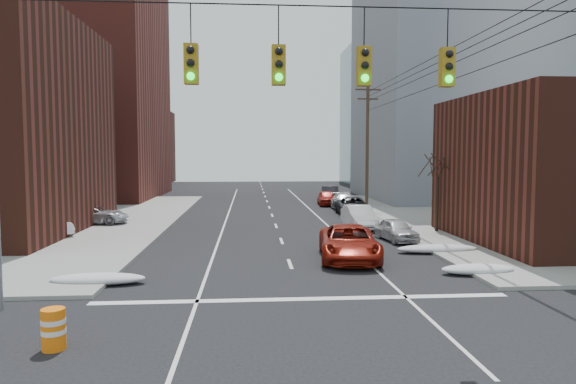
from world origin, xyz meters
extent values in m
cube|color=maroon|center=(-24.00, 48.00, 15.00)|extent=(24.00, 20.00, 30.00)
cube|color=#461E15|center=(-26.00, 74.00, 6.00)|extent=(22.00, 18.00, 12.00)
cube|color=gray|center=(22.00, 44.00, 12.50)|extent=(22.00, 20.00, 25.00)
cube|color=gray|center=(24.00, 70.00, 11.00)|extent=(20.00, 18.00, 22.00)
cylinder|color=#473323|center=(8.50, 34.00, 5.50)|extent=(0.28, 0.28, 11.00)
cube|color=#473323|center=(8.50, 34.00, 10.40)|extent=(2.20, 0.12, 0.12)
cube|color=#473323|center=(8.50, 34.00, 9.60)|extent=(1.80, 0.12, 0.12)
cylinder|color=black|center=(0.00, 3.00, 8.60)|extent=(17.00, 0.04, 0.04)
cylinder|color=black|center=(-3.20, 3.00, 8.10)|extent=(0.03, 0.03, 1.00)
cube|color=olive|center=(-3.20, 3.00, 7.10)|extent=(0.35, 0.30, 1.00)
sphere|color=black|center=(-3.20, 2.83, 7.42)|extent=(0.20, 0.20, 0.20)
sphere|color=black|center=(-3.20, 2.83, 7.10)|extent=(0.20, 0.20, 0.20)
sphere|color=#0CE526|center=(-3.20, 2.83, 6.78)|extent=(0.20, 0.20, 0.20)
cylinder|color=black|center=(-1.00, 3.00, 8.10)|extent=(0.03, 0.03, 1.00)
cube|color=olive|center=(-1.00, 3.00, 7.10)|extent=(0.35, 0.30, 1.00)
sphere|color=black|center=(-1.00, 2.83, 7.42)|extent=(0.20, 0.20, 0.20)
sphere|color=black|center=(-1.00, 2.83, 7.10)|extent=(0.20, 0.20, 0.20)
sphere|color=#0CE526|center=(-1.00, 2.83, 6.78)|extent=(0.20, 0.20, 0.20)
cylinder|color=black|center=(1.20, 3.00, 8.10)|extent=(0.03, 0.03, 1.00)
cube|color=olive|center=(1.20, 3.00, 7.10)|extent=(0.35, 0.30, 1.00)
sphere|color=black|center=(1.20, 2.83, 7.42)|extent=(0.20, 0.20, 0.20)
sphere|color=black|center=(1.20, 2.83, 7.10)|extent=(0.20, 0.20, 0.20)
sphere|color=#0CE526|center=(1.20, 2.83, 6.78)|extent=(0.20, 0.20, 0.20)
cylinder|color=black|center=(3.40, 3.00, 8.10)|extent=(0.03, 0.03, 1.00)
cube|color=olive|center=(3.40, 3.00, 7.10)|extent=(0.35, 0.30, 1.00)
sphere|color=black|center=(3.40, 2.83, 7.42)|extent=(0.20, 0.20, 0.20)
sphere|color=black|center=(3.40, 2.83, 7.10)|extent=(0.20, 0.20, 0.20)
sphere|color=#0CE526|center=(3.40, 2.83, 6.78)|extent=(0.20, 0.20, 0.20)
cylinder|color=black|center=(9.60, 20.00, 1.75)|extent=(0.20, 0.20, 3.50)
cylinder|color=black|center=(9.98, 20.12, 4.07)|extent=(0.27, 0.82, 1.19)
cylinder|color=black|center=(9.82, 20.57, 4.16)|extent=(1.17, 0.54, 1.38)
cylinder|color=black|center=(9.17, 20.74, 4.19)|extent=(1.44, 1.00, 1.48)
cylinder|color=black|center=(9.20, 20.06, 4.07)|extent=(0.17, 0.84, 1.19)
cylinder|color=black|center=(9.15, 19.58, 4.16)|extent=(0.82, 0.99, 1.40)
cylinder|color=black|center=(9.66, 19.15, 4.19)|extent=(1.74, 0.21, 1.43)
cylinder|color=black|center=(9.93, 19.77, 4.07)|extent=(0.48, 0.73, 1.20)
ellipsoid|color=silver|center=(-7.40, 9.00, 0.21)|extent=(3.50, 1.08, 0.42)
ellipsoid|color=silver|center=(7.40, 9.50, 0.21)|extent=(3.00, 1.08, 0.42)
ellipsoid|color=silver|center=(7.40, 14.00, 0.21)|extent=(4.00, 1.08, 0.42)
imported|color=maroon|center=(2.78, 12.79, 0.78)|extent=(3.19, 5.88, 1.56)
imported|color=silver|center=(6.40, 17.62, 0.62)|extent=(1.95, 3.82, 1.24)
imported|color=silver|center=(5.33, 22.42, 0.75)|extent=(1.69, 4.56, 1.49)
imported|color=black|center=(6.40, 29.50, 0.72)|extent=(2.62, 5.26, 1.43)
imported|color=#ADADB2|center=(6.40, 33.27, 0.71)|extent=(2.08, 4.93, 1.42)
imported|color=maroon|center=(5.50, 37.56, 0.70)|extent=(1.87, 4.18, 1.39)
imported|color=black|center=(6.40, 41.30, 0.77)|extent=(2.12, 4.83, 1.54)
imported|color=white|center=(-13.85, 19.14, 0.84)|extent=(4.44, 3.05, 1.39)
imported|color=silver|center=(-12.17, 24.94, 0.76)|extent=(4.45, 2.20, 1.21)
imported|color=silver|center=(-16.09, 28.51, 0.84)|extent=(4.33, 2.86, 1.37)
cylinder|color=orange|center=(-6.62, 2.58, 0.52)|extent=(0.63, 0.63, 1.03)
cylinder|color=white|center=(-6.62, 2.58, 0.72)|extent=(0.65, 0.65, 0.12)
cylinder|color=white|center=(-6.62, 2.58, 0.46)|extent=(0.65, 0.65, 0.12)
camera|label=1|loc=(-1.75, -10.23, 4.85)|focal=32.00mm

